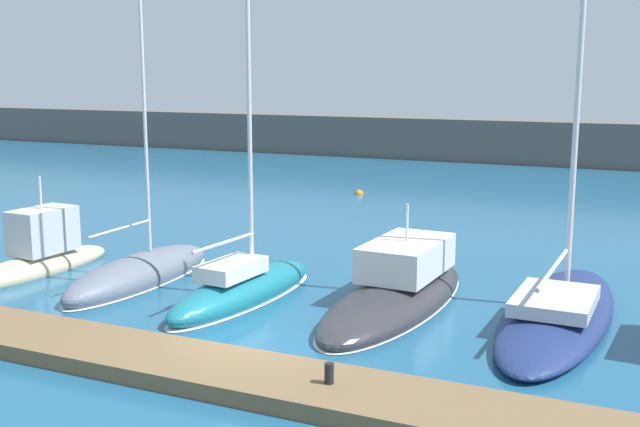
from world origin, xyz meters
name	(u,v)px	position (x,y,z in m)	size (l,w,h in m)	color
ground_plane	(257,352)	(0.00, 0.00, 0.00)	(120.00, 120.00, 0.00)	#1E567A
dock_pier	(215,371)	(0.00, -1.88, 0.19)	(25.57, 2.30, 0.38)	brown
breakwater_seawall	(541,142)	(0.00, 42.92, 1.59)	(108.00, 3.19, 3.19)	#5B5651
motorboat_sand_nearest	(40,256)	(-10.52, 3.66, 0.56)	(1.93, 6.35, 3.64)	beige
sailboat_slate_second	(140,273)	(-6.58, 4.01, 0.31)	(2.05, 7.16, 15.96)	slate
sailboat_teal_third	(243,288)	(-2.50, 3.63, 0.38)	(2.31, 7.06, 12.70)	#19707F
motorboat_charcoal_fourth	(397,292)	(1.85, 5.16, 0.37)	(3.07, 9.09, 3.35)	#2D2D33
sailboat_navy_fifth	(558,308)	(6.39, 5.52, 0.37)	(2.91, 10.18, 17.43)	navy
mooring_buoy_orange	(359,194)	(-6.88, 23.96, 0.00)	(0.50, 0.50, 0.50)	orange
dock_bollard	(329,373)	(2.79, -1.88, 0.60)	(0.20, 0.20, 0.44)	black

